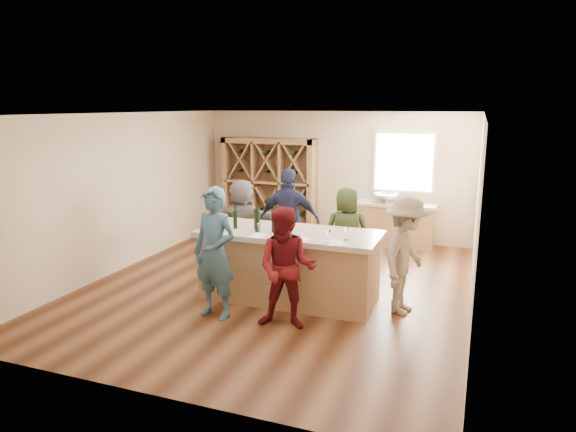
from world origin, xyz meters
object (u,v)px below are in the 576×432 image
(person_near_left, at_px, (215,253))
(wine_bottle_a, at_px, (235,220))
(wine_bottle_c, at_px, (256,219))
(person_near_right, at_px, (287,268))
(wine_bottle_d, at_px, (257,222))
(tasting_counter_base, at_px, (289,268))
(wine_rack, at_px, (269,186))
(sink, at_px, (386,198))
(person_far_left, at_px, (242,222))
(person_far_right, at_px, (347,233))
(person_far_mid, at_px, (289,220))
(person_server, at_px, (405,256))
(wine_bottle_e, at_px, (274,222))

(person_near_left, bearing_deg, wine_bottle_a, 105.67)
(wine_bottle_c, height_order, person_near_right, person_near_right)
(wine_bottle_d, xyz_separation_m, person_near_left, (-0.32, -0.76, -0.31))
(person_near_left, bearing_deg, tasting_counter_base, 61.77)
(wine_rack, xyz_separation_m, person_near_right, (2.19, -4.72, -0.28))
(person_near_left, bearing_deg, person_near_right, 9.89)
(wine_bottle_d, xyz_separation_m, person_near_right, (0.75, -0.76, -0.41))
(sink, xyz_separation_m, person_far_left, (-2.25, -2.33, -0.20))
(tasting_counter_base, bearing_deg, person_far_left, 136.36)
(wine_bottle_c, bearing_deg, wine_bottle_d, -60.63)
(person_far_right, xyz_separation_m, person_far_left, (-2.01, 0.10, 0.01))
(tasting_counter_base, xyz_separation_m, person_far_mid, (-0.48, 1.31, 0.43))
(person_near_left, bearing_deg, wine_bottle_c, 84.68)
(wine_bottle_a, bearing_deg, person_far_right, 44.40)
(tasting_counter_base, height_order, wine_bottle_a, wine_bottle_a)
(wine_bottle_c, relative_size, person_near_left, 0.17)
(sink, distance_m, wine_bottle_a, 4.16)
(wine_bottle_d, distance_m, person_server, 2.20)
(wine_rack, height_order, sink, wine_rack)
(wine_bottle_a, height_order, person_server, person_server)
(wine_rack, xyz_separation_m, person_near_left, (1.13, -4.72, -0.17))
(wine_bottle_a, bearing_deg, tasting_counter_base, 8.09)
(wine_bottle_c, bearing_deg, tasting_counter_base, 7.35)
(wine_bottle_c, bearing_deg, wine_bottle_e, -13.35)
(sink, bearing_deg, wine_bottle_e, -104.80)
(wine_bottle_e, bearing_deg, wine_bottle_c, 166.65)
(wine_rack, relative_size, wine_bottle_d, 7.26)
(wine_bottle_a, height_order, wine_bottle_c, wine_bottle_c)
(tasting_counter_base, xyz_separation_m, wine_bottle_e, (-0.19, -0.14, 0.74))
(wine_rack, relative_size, person_far_left, 1.36)
(person_near_left, height_order, person_far_mid, person_far_mid)
(wine_bottle_e, bearing_deg, person_near_left, -124.32)
(wine_bottle_d, relative_size, person_far_left, 0.19)
(person_server, relative_size, person_far_left, 1.04)
(wine_bottle_d, height_order, person_near_left, person_near_left)
(person_far_left, bearing_deg, tasting_counter_base, 123.79)
(person_near_right, relative_size, person_far_right, 1.03)
(person_server, relative_size, person_far_mid, 0.91)
(wine_bottle_e, relative_size, person_far_mid, 0.17)
(sink, xyz_separation_m, person_near_right, (-0.51, -4.65, -0.19))
(person_near_left, xyz_separation_m, person_far_mid, (0.27, 2.27, 0.00))
(tasting_counter_base, bearing_deg, person_near_left, -128.00)
(wine_bottle_d, height_order, person_far_right, person_far_right)
(tasting_counter_base, relative_size, wine_bottle_c, 8.48)
(wine_bottle_d, xyz_separation_m, person_far_mid, (-0.05, 1.51, -0.30))
(sink, relative_size, person_far_left, 0.33)
(person_far_right, bearing_deg, tasting_counter_base, 52.42)
(person_far_right, bearing_deg, person_far_left, -16.07)
(tasting_counter_base, relative_size, person_server, 1.54)
(wine_bottle_e, height_order, person_far_right, person_far_right)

